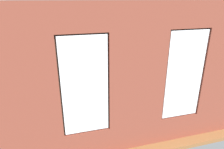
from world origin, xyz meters
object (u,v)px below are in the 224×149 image
at_px(potted_plant_corner_near_left, 155,61).
at_px(potted_plant_foreground_right, 33,77).
at_px(couch_by_window, 127,119).
at_px(table_plant_small, 98,85).
at_px(cup_ceramic, 104,85).
at_px(coffee_table, 109,88).
at_px(potted_plant_corner_far_left, 216,94).
at_px(media_console, 20,100).
at_px(tv_flatscreen, 16,82).
at_px(papasan_chair, 84,74).
at_px(potted_plant_beside_window_right, 73,122).
at_px(potted_plant_between_couches, 173,102).
at_px(couch_left, 185,91).
at_px(remote_gray, 119,83).

xyz_separation_m(potted_plant_corner_near_left, potted_plant_foreground_right, (5.38, 0.06, -0.18)).
xyz_separation_m(couch_by_window, potted_plant_corner_near_left, (-2.70, -3.70, 0.32)).
bearing_deg(potted_plant_foreground_right, table_plant_small, 140.57).
bearing_deg(cup_ceramic, coffee_table, 150.37).
xyz_separation_m(couch_by_window, potted_plant_corner_far_left, (-2.71, 0.10, 0.44)).
bearing_deg(media_console, cup_ceramic, -179.87).
relative_size(media_console, tv_flatscreen, 1.12).
bearing_deg(papasan_chair, coffee_table, 114.61).
relative_size(cup_ceramic, potted_plant_beside_window_right, 0.11).
height_order(couch_by_window, table_plant_small, couch_by_window).
relative_size(coffee_table, potted_plant_corner_near_left, 1.24).
relative_size(couch_by_window, media_console, 1.55).
height_order(cup_ceramic, table_plant_small, table_plant_small).
xyz_separation_m(potted_plant_beside_window_right, potted_plant_between_couches, (-2.84, -0.15, 0.04)).
bearing_deg(couch_by_window, media_console, -34.06).
bearing_deg(couch_by_window, potted_plant_foreground_right, -53.67).
distance_m(couch_left, papasan_chair, 3.96).
height_order(couch_left, potted_plant_beside_window_right, potted_plant_beside_window_right).
relative_size(media_console, potted_plant_corner_near_left, 1.03).
distance_m(media_console, tv_flatscreen, 0.65).
distance_m(tv_flatscreen, papasan_chair, 2.74).
height_order(tv_flatscreen, potted_plant_beside_window_right, tv_flatscreen).
bearing_deg(remote_gray, couch_by_window, -76.88).
distance_m(coffee_table, potted_plant_beside_window_right, 2.49).
relative_size(tv_flatscreen, potted_plant_beside_window_right, 1.33).
height_order(media_console, potted_plant_between_couches, potted_plant_between_couches).
bearing_deg(papasan_chair, potted_plant_corner_near_left, -174.96).
bearing_deg(potted_plant_corner_far_left, table_plant_small, -31.05).
xyz_separation_m(media_console, potted_plant_beside_window_right, (-1.54, 2.11, 0.29)).
height_order(couch_by_window, remote_gray, couch_by_window).
bearing_deg(papasan_chair, potted_plant_foreground_right, -6.76).
bearing_deg(table_plant_small, potted_plant_corner_far_left, 148.95).
distance_m(potted_plant_corner_near_left, potted_plant_beside_window_right, 5.62).
height_order(cup_ceramic, tv_flatscreen, tv_flatscreen).
relative_size(coffee_table, potted_plant_between_couches, 1.32).
relative_size(cup_ceramic, media_console, 0.07).
xyz_separation_m(cup_ceramic, tv_flatscreen, (2.81, 0.00, 0.44)).
xyz_separation_m(papasan_chair, potted_plant_foreground_right, (2.01, -0.24, 0.01)).
relative_size(tv_flatscreen, papasan_chair, 0.93).
bearing_deg(tv_flatscreen, couch_left, 170.57).
relative_size(couch_by_window, potted_plant_beside_window_right, 2.30).
relative_size(potted_plant_beside_window_right, potted_plant_between_couches, 0.73).
relative_size(papasan_chair, potted_plant_beside_window_right, 1.43).
xyz_separation_m(cup_ceramic, potted_plant_corner_near_left, (-2.86, -1.68, 0.15)).
xyz_separation_m(coffee_table, potted_plant_beside_window_right, (1.46, 2.01, 0.17)).
height_order(potted_plant_corner_near_left, potted_plant_beside_window_right, potted_plant_corner_near_left).
distance_m(couch_by_window, remote_gray, 2.11).
relative_size(couch_left, potted_plant_corner_near_left, 1.47).
xyz_separation_m(couch_left, potted_plant_between_couches, (1.16, 1.04, 0.28)).
xyz_separation_m(remote_gray, tv_flatscreen, (3.40, 0.05, 0.47)).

